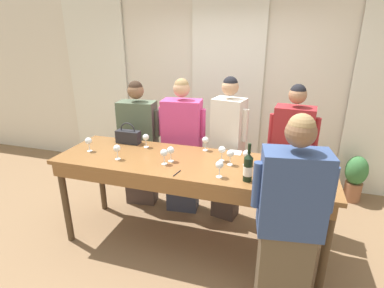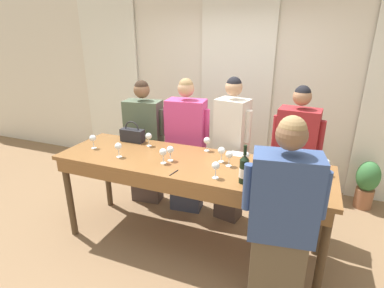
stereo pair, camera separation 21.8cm
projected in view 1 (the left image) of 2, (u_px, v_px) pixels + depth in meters
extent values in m
plane|color=#846647|center=(190.00, 243.00, 3.27)|extent=(18.00, 18.00, 0.00)
cube|color=silver|center=(227.00, 87.00, 4.45)|extent=(12.00, 0.06, 2.80)
cube|color=white|center=(99.00, 85.00, 5.01)|extent=(1.04, 0.03, 2.69)
cube|color=white|center=(226.00, 92.00, 4.41)|extent=(1.04, 0.03, 2.69)
cube|color=brown|center=(190.00, 163.00, 2.94)|extent=(2.70, 0.81, 0.04)
cube|color=brown|center=(176.00, 189.00, 2.62)|extent=(2.60, 0.03, 0.12)
cylinder|color=#4C3823|center=(66.00, 203.00, 3.17)|extent=(0.07, 0.07, 0.93)
cylinder|color=#4C3823|center=(325.00, 251.00, 2.46)|extent=(0.07, 0.07, 0.93)
cylinder|color=#4C3823|center=(101.00, 176.00, 3.77)|extent=(0.07, 0.07, 0.93)
cylinder|color=#4C3823|center=(318.00, 209.00, 3.06)|extent=(0.07, 0.07, 0.93)
cylinder|color=black|center=(248.00, 169.00, 2.51)|extent=(0.08, 0.08, 0.21)
cone|color=black|center=(249.00, 156.00, 2.47)|extent=(0.08, 0.08, 0.04)
cylinder|color=black|center=(249.00, 148.00, 2.45)|extent=(0.03, 0.03, 0.09)
cylinder|color=white|center=(248.00, 171.00, 2.51)|extent=(0.08, 0.08, 0.08)
cube|color=#232328|center=(128.00, 137.00, 3.40)|extent=(0.28, 0.11, 0.15)
torus|color=#232328|center=(128.00, 130.00, 3.37)|extent=(0.18, 0.01, 0.18)
cylinder|color=white|center=(146.00, 147.00, 3.30)|extent=(0.06, 0.06, 0.00)
cylinder|color=white|center=(146.00, 143.00, 3.28)|extent=(0.01, 0.01, 0.08)
sphere|color=white|center=(146.00, 137.00, 3.26)|extent=(0.07, 0.07, 0.07)
sphere|color=maroon|center=(146.00, 138.00, 3.26)|extent=(0.05, 0.05, 0.05)
cylinder|color=white|center=(164.00, 164.00, 2.87)|extent=(0.06, 0.06, 0.00)
cylinder|color=white|center=(164.00, 160.00, 2.85)|extent=(0.01, 0.01, 0.08)
sphere|color=white|center=(164.00, 153.00, 2.83)|extent=(0.07, 0.07, 0.07)
cylinder|color=white|center=(219.00, 177.00, 2.61)|extent=(0.06, 0.06, 0.00)
cylinder|color=white|center=(219.00, 172.00, 2.59)|extent=(0.01, 0.01, 0.08)
sphere|color=white|center=(220.00, 165.00, 2.57)|extent=(0.07, 0.07, 0.07)
cylinder|color=white|center=(246.00, 165.00, 2.85)|extent=(0.06, 0.06, 0.00)
cylinder|color=white|center=(246.00, 161.00, 2.83)|extent=(0.01, 0.01, 0.08)
sphere|color=white|center=(247.00, 154.00, 2.81)|extent=(0.07, 0.07, 0.07)
cylinder|color=white|center=(171.00, 161.00, 2.93)|extent=(0.06, 0.06, 0.00)
cylinder|color=white|center=(171.00, 157.00, 2.92)|extent=(0.01, 0.01, 0.08)
sphere|color=white|center=(171.00, 150.00, 2.89)|extent=(0.07, 0.07, 0.07)
cylinder|color=white|center=(90.00, 151.00, 3.19)|extent=(0.06, 0.06, 0.00)
cylinder|color=white|center=(89.00, 147.00, 3.17)|extent=(0.01, 0.01, 0.08)
sphere|color=white|center=(88.00, 141.00, 3.15)|extent=(0.07, 0.07, 0.07)
sphere|color=maroon|center=(89.00, 142.00, 3.15)|extent=(0.05, 0.05, 0.05)
cylinder|color=white|center=(230.00, 165.00, 2.85)|extent=(0.06, 0.06, 0.00)
cylinder|color=white|center=(230.00, 160.00, 2.84)|extent=(0.01, 0.01, 0.08)
sphere|color=white|center=(230.00, 153.00, 2.81)|extent=(0.07, 0.07, 0.07)
sphere|color=maroon|center=(230.00, 154.00, 2.82)|extent=(0.05, 0.05, 0.05)
cylinder|color=white|center=(205.00, 150.00, 3.21)|extent=(0.06, 0.06, 0.00)
cylinder|color=white|center=(205.00, 146.00, 3.19)|extent=(0.01, 0.01, 0.08)
sphere|color=white|center=(205.00, 140.00, 3.17)|extent=(0.07, 0.07, 0.07)
cylinder|color=white|center=(323.00, 170.00, 2.74)|extent=(0.06, 0.06, 0.00)
cylinder|color=white|center=(323.00, 166.00, 2.72)|extent=(0.01, 0.01, 0.08)
sphere|color=white|center=(324.00, 159.00, 2.70)|extent=(0.07, 0.07, 0.07)
sphere|color=maroon|center=(324.00, 159.00, 2.70)|extent=(0.05, 0.05, 0.05)
cylinder|color=white|center=(222.00, 161.00, 2.94)|extent=(0.06, 0.06, 0.00)
cylinder|color=white|center=(222.00, 157.00, 2.93)|extent=(0.01, 0.01, 0.08)
sphere|color=white|center=(222.00, 150.00, 2.90)|extent=(0.07, 0.07, 0.07)
cylinder|color=white|center=(118.00, 159.00, 2.98)|extent=(0.06, 0.06, 0.00)
cylinder|color=white|center=(117.00, 155.00, 2.97)|extent=(0.01, 0.01, 0.08)
sphere|color=white|center=(117.00, 148.00, 2.94)|extent=(0.07, 0.07, 0.07)
cube|color=white|center=(235.00, 152.00, 3.14)|extent=(0.13, 0.13, 0.00)
cylinder|color=black|center=(177.00, 173.00, 2.67)|extent=(0.03, 0.13, 0.01)
cube|color=#473833|center=(141.00, 175.00, 3.97)|extent=(0.41, 0.25, 0.77)
cube|color=#4C5B47|center=(138.00, 126.00, 3.73)|extent=(0.48, 0.30, 0.61)
sphere|color=brown|center=(136.00, 91.00, 3.58)|extent=(0.20, 0.20, 0.20)
sphere|color=#332319|center=(135.00, 88.00, 3.57)|extent=(0.17, 0.17, 0.17)
cylinder|color=#4C5B47|center=(157.00, 123.00, 3.67)|extent=(0.08, 0.08, 0.33)
cylinder|color=#4C5B47|center=(119.00, 121.00, 3.76)|extent=(0.08, 0.08, 0.33)
cube|color=#383D51|center=(183.00, 180.00, 3.80)|extent=(0.41, 0.26, 0.80)
cube|color=#C63D7A|center=(182.00, 126.00, 3.55)|extent=(0.48, 0.31, 0.63)
sphere|color=tan|center=(182.00, 89.00, 3.40)|extent=(0.19, 0.19, 0.19)
sphere|color=#93754C|center=(182.00, 86.00, 3.39)|extent=(0.17, 0.17, 0.17)
cylinder|color=#C63D7A|center=(203.00, 124.00, 3.49)|extent=(0.08, 0.08, 0.35)
cylinder|color=#C63D7A|center=(162.00, 121.00, 3.58)|extent=(0.08, 0.08, 0.35)
cube|color=#473833|center=(226.00, 186.00, 3.64)|extent=(0.33, 0.27, 0.83)
cube|color=silver|center=(228.00, 127.00, 3.38)|extent=(0.39, 0.32, 0.66)
sphere|color=tan|center=(230.00, 87.00, 3.23)|extent=(0.19, 0.19, 0.19)
sphere|color=black|center=(230.00, 84.00, 3.22)|extent=(0.16, 0.16, 0.16)
cylinder|color=silver|center=(245.00, 125.00, 3.28)|extent=(0.08, 0.08, 0.36)
cylinder|color=silver|center=(213.00, 121.00, 3.45)|extent=(0.08, 0.08, 0.36)
cube|color=brown|center=(285.00, 195.00, 3.45)|extent=(0.36, 0.25, 0.80)
cube|color=maroon|center=(293.00, 136.00, 3.20)|extent=(0.43, 0.30, 0.64)
sphere|color=#9E7051|center=(298.00, 95.00, 3.05)|extent=(0.18, 0.18, 0.18)
sphere|color=black|center=(298.00, 92.00, 3.04)|extent=(0.16, 0.16, 0.16)
cylinder|color=maroon|center=(316.00, 134.00, 3.10)|extent=(0.08, 0.08, 0.35)
cylinder|color=maroon|center=(272.00, 129.00, 3.27)|extent=(0.08, 0.08, 0.35)
cube|color=brown|center=(282.00, 273.00, 2.34)|extent=(0.41, 0.27, 0.79)
cube|color=#334775|center=(293.00, 193.00, 2.09)|extent=(0.49, 0.32, 0.62)
sphere|color=brown|center=(301.00, 132.00, 1.94)|extent=(0.20, 0.20, 0.20)
sphere|color=#93754C|center=(302.00, 127.00, 1.92)|extent=(0.18, 0.18, 0.18)
cylinder|color=#334775|center=(257.00, 185.00, 2.11)|extent=(0.08, 0.08, 0.34)
cylinder|color=#334775|center=(331.00, 190.00, 2.04)|extent=(0.08, 0.08, 0.34)
cylinder|color=#935B3D|center=(352.00, 191.00, 4.08)|extent=(0.22, 0.22, 0.27)
ellipsoid|color=#38753D|center=(357.00, 170.00, 3.97)|extent=(0.28, 0.28, 0.40)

